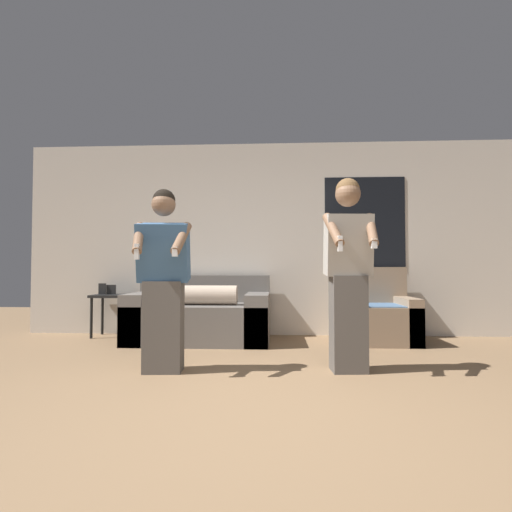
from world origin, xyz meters
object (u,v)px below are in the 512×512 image
(couch, at_px, (201,316))
(side_table, at_px, (111,301))
(person_right, at_px, (348,271))
(armchair, at_px, (378,317))
(person_left, at_px, (163,280))

(couch, xyz_separation_m, side_table, (-1.29, 0.27, 0.17))
(couch, relative_size, person_right, 1.01)
(armchair, height_order, person_left, person_left)
(person_right, bearing_deg, side_table, 149.27)
(side_table, height_order, person_left, person_left)
(armchair, xyz_separation_m, person_right, (-0.63, -1.53, 0.58))
(couch, bearing_deg, person_right, -42.10)
(person_left, bearing_deg, couch, 88.63)
(couch, height_order, person_right, person_right)
(couch, xyz_separation_m, person_left, (-0.04, -1.56, 0.51))
(armchair, distance_m, person_left, 2.86)
(couch, relative_size, person_left, 1.07)
(couch, bearing_deg, armchair, 1.74)
(armchair, distance_m, person_right, 1.76)
(couch, distance_m, armchair, 2.26)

